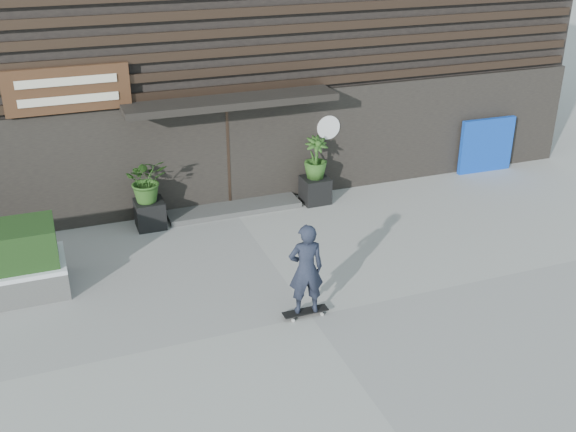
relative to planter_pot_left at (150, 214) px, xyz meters
name	(u,v)px	position (x,y,z in m)	size (l,w,h in m)	color
ground	(311,316)	(1.90, -4.40, -0.30)	(80.00, 80.00, 0.00)	#A2A099
entrance_step	(234,208)	(1.90, 0.20, -0.24)	(3.00, 0.80, 0.12)	#454543
planter_pot_left	(150,214)	(0.00, 0.00, 0.00)	(0.60, 0.60, 0.60)	black
bamboo_left	(147,180)	(0.00, 0.00, 0.78)	(0.86, 0.75, 0.96)	#2D591E
planter_pot_right	(315,190)	(3.80, 0.00, 0.00)	(0.60, 0.60, 0.60)	black
bamboo_right	(316,158)	(3.80, 0.00, 0.78)	(0.54, 0.54, 0.96)	#2D591E
blue_tarp	(486,145)	(8.64, 0.30, 0.40)	(1.49, 0.12, 1.40)	#0D39AF
skateboarder	(306,270)	(1.82, -4.34, 0.59)	(0.78, 0.46, 1.69)	black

